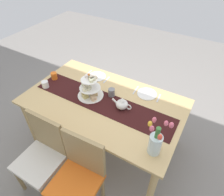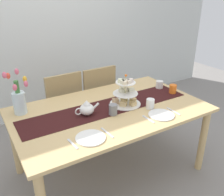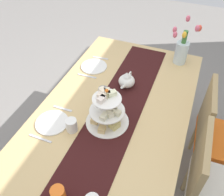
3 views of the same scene
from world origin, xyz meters
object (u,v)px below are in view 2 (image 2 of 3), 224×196
knife_left (107,133)px  mug_white_text (150,104)px  dining_table (110,116)px  fork_right (148,119)px  mug_grey (113,109)px  tiered_cake_stand (125,95)px  cream_jug (159,85)px  fork_left (73,144)px  knife_right (173,111)px  chair_left (62,105)px  chair_right (96,97)px  dinner_plate_left (91,138)px  mug_orange (173,89)px  tulip_vase (19,99)px  dinner_plate_right (161,115)px  teapot (87,109)px

knife_left → mug_white_text: bearing=16.0°
dining_table → fork_right: fork_right is taller
mug_grey → tiered_cake_stand: bearing=30.2°
cream_jug → fork_left: (-1.26, -0.50, -0.04)m
dining_table → knife_right: size_ratio=10.48×
chair_left → chair_right: bearing=-0.0°
mug_white_text → fork_left: bearing=-169.3°
dinner_plate_left → fork_left: dinner_plate_left is taller
mug_orange → mug_white_text: bearing=-160.2°
tiered_cake_stand → fork_right: bearing=-89.6°
chair_left → tulip_vase: tulip_vase is taller
tiered_cake_stand → cream_jug: size_ratio=3.58×
dinner_plate_left → dinner_plate_right: size_ratio=1.00×
tulip_vase → mug_white_text: bearing=-26.8°
chair_right → fork_left: size_ratio=6.07×
dining_table → tiered_cake_stand: (0.17, 0.00, 0.19)m
mug_orange → teapot: bearing=178.0°
tiered_cake_stand → mug_white_text: size_ratio=3.20×
chair_right → cream_jug: 0.83m
cream_jug → dinner_plate_left: cream_jug is taller
knife_left → mug_orange: mug_orange is taller
knife_right → mug_grey: (-0.50, 0.24, 0.05)m
tiered_cake_stand → mug_grey: bearing=-149.8°
teapot → cream_jug: teapot is taller
dinner_plate_left → knife_right: size_ratio=1.35×
fork_right → cream_jug: bearing=41.9°
cream_jug → fork_right: 0.75m
mug_grey → mug_orange: (0.80, 0.08, -0.00)m
dining_table → knife_right: 0.59m
chair_left → mug_white_text: 1.12m
dining_table → mug_grey: 0.18m
knife_left → mug_grey: size_ratio=1.79×
tulip_vase → mug_orange: tulip_vase is taller
mug_grey → cream_jug: bearing=19.0°
chair_right → knife_right: (0.22, -1.11, 0.23)m
chair_right → tulip_vase: size_ratio=2.23×
knife_left → dinner_plate_right: dinner_plate_right is taller
dining_table → chair_right: 0.81m
fork_right → fork_left: bearing=180.0°
dining_table → fork_left: (-0.52, -0.35, 0.09)m
fork_left → mug_orange: mug_orange is taller
tulip_vase → knife_left: tulip_vase is taller
chair_right → cream_jug: size_ratio=10.71×
mug_orange → dinner_plate_left: bearing=-164.4°
tiered_cake_stand → dinner_plate_right: (0.15, -0.36, -0.10)m
mug_grey → mug_white_text: mug_grey is taller
tiered_cake_stand → teapot: bearing=-179.4°
dinner_plate_left → mug_grey: bearing=34.5°
chair_right → mug_grey: chair_right is taller
mug_grey → mug_orange: bearing=5.9°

